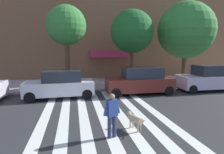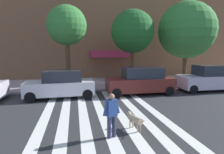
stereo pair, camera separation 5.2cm
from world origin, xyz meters
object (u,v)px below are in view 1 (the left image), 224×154
object	(u,v)px
street_tree_nearest	(66,26)
dog_on_leash	(135,119)
street_tree_middle	(132,32)
parked_car_behind_first	(60,85)
parked_car_third_in_line	(140,81)
pedestrian_dog_walker	(112,113)
pedestrian_bystander	(215,72)
parked_car_fourth_in_line	(208,79)
street_tree_further	(186,30)

from	to	relation	value
street_tree_nearest	dog_on_leash	distance (m)	9.83
street_tree_middle	parked_car_behind_first	bearing A→B (deg)	-154.26
parked_car_third_in_line	pedestrian_dog_walker	distance (m)	7.15
pedestrian_dog_walker	pedestrian_bystander	xyz separation A→B (m)	(12.13, 9.36, 0.15)
parked_car_third_in_line	parked_car_fourth_in_line	xyz separation A→B (m)	(5.60, -0.00, 0.00)
pedestrian_dog_walker	pedestrian_bystander	bearing A→B (deg)	37.68
street_tree_further	pedestrian_bystander	bearing A→B (deg)	3.36
parked_car_third_in_line	street_tree_further	world-z (taller)	street_tree_further
parked_car_fourth_in_line	pedestrian_bystander	bearing A→B (deg)	44.01
pedestrian_dog_walker	street_tree_middle	bearing A→B (deg)	68.45
street_tree_middle	pedestrian_dog_walker	distance (m)	10.49
pedestrian_dog_walker	pedestrian_bystander	distance (m)	15.32
dog_on_leash	street_tree_nearest	bearing A→B (deg)	108.65
street_tree_middle	dog_on_leash	xyz separation A→B (m)	(-2.57, -8.61, -4.24)
parked_car_third_in_line	street_tree_middle	distance (m)	4.68
parked_car_behind_first	pedestrian_bystander	world-z (taller)	parked_car_behind_first
street_tree_further	parked_car_third_in_line	bearing A→B (deg)	-151.59
parked_car_third_in_line	street_tree_middle	world-z (taller)	street_tree_middle
pedestrian_dog_walker	parked_car_fourth_in_line	bearing A→B (deg)	35.14
street_tree_middle	pedestrian_bystander	world-z (taller)	street_tree_middle
dog_on_leash	pedestrian_bystander	size ratio (longest dim) A/B	0.64
parked_car_behind_first	parked_car_third_in_line	size ratio (longest dim) A/B	0.93
street_tree_nearest	pedestrian_dog_walker	distance (m)	9.81
street_tree_middle	dog_on_leash	distance (m)	9.94
parked_car_behind_first	pedestrian_bystander	bearing A→B (deg)	12.03
parked_car_fourth_in_line	pedestrian_bystander	size ratio (longest dim) A/B	2.81
parked_car_third_in_line	pedestrian_dog_walker	bearing A→B (deg)	-118.07
parked_car_third_in_line	street_tree_nearest	world-z (taller)	street_tree_nearest
street_tree_nearest	pedestrian_bystander	bearing A→B (deg)	2.50
parked_car_behind_first	pedestrian_dog_walker	size ratio (longest dim) A/B	2.72
street_tree_middle	pedestrian_dog_walker	xyz separation A→B (m)	(-3.60, -9.11, -3.76)
street_tree_further	pedestrian_dog_walker	bearing A→B (deg)	-133.31
pedestrian_dog_walker	pedestrian_bystander	size ratio (longest dim) A/B	1.00
parked_car_fourth_in_line	street_tree_middle	size ratio (longest dim) A/B	0.72
parked_car_fourth_in_line	street_tree_further	size ratio (longest dim) A/B	0.63
parked_car_fourth_in_line	pedestrian_dog_walker	xyz separation A→B (m)	(-8.96, -6.31, -0.01)
dog_on_leash	parked_car_third_in_line	bearing A→B (deg)	68.08
pedestrian_dog_walker	dog_on_leash	world-z (taller)	pedestrian_dog_walker
parked_car_behind_first	pedestrian_dog_walker	bearing A→B (deg)	-70.78
parked_car_behind_first	street_tree_further	world-z (taller)	street_tree_further
parked_car_behind_first	dog_on_leash	size ratio (longest dim) A/B	4.24
pedestrian_dog_walker	dog_on_leash	size ratio (longest dim) A/B	1.56
parked_car_fourth_in_line	street_tree_middle	xyz separation A→B (m)	(-5.37, 2.80, 3.74)
parked_car_behind_first	street_tree_middle	distance (m)	7.47
street_tree_further	street_tree_middle	bearing A→B (deg)	-179.39
parked_car_behind_first	pedestrian_bystander	xyz separation A→B (m)	(14.33, 3.05, 0.19)
parked_car_third_in_line	street_tree_middle	size ratio (longest dim) A/B	0.75
street_tree_middle	dog_on_leash	size ratio (longest dim) A/B	6.05
parked_car_fourth_in_line	dog_on_leash	bearing A→B (deg)	-143.79
street_tree_further	pedestrian_bystander	size ratio (longest dim) A/B	4.43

